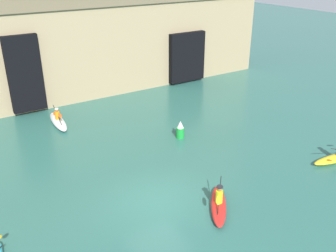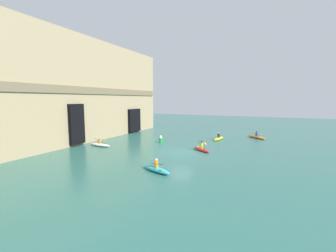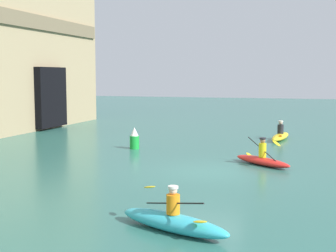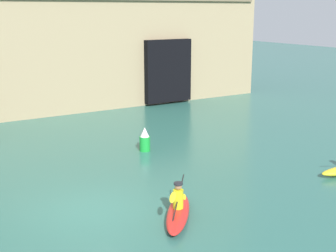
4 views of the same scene
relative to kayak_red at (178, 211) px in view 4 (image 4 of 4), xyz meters
The scene contains 3 objects.
ground_plane 2.68m from the kayak_red, 138.20° to the left, with size 120.00×120.00×0.00m, color #2D665B.
kayak_red is the anchor object (origin of this frame).
marker_buoy 7.08m from the kayak_red, 69.38° to the left, with size 0.48×0.48×1.08m.
Camera 4 is at (-5.10, -12.75, 6.14)m, focal length 50.00 mm.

